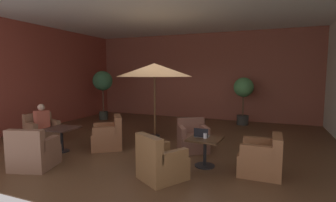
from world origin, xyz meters
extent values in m
cube|color=#543722|center=(0.00, 0.00, -0.01)|extent=(9.90, 8.30, 0.02)
cube|color=#934D3D|center=(0.00, 4.11, 1.87)|extent=(9.90, 0.08, 3.74)
cube|color=brown|center=(-4.91, 0.00, 1.87)|extent=(0.08, 8.30, 3.74)
cube|color=silver|center=(0.00, 0.00, 3.77)|extent=(9.90, 8.30, 0.06)
cylinder|color=black|center=(1.69, -1.67, 0.01)|extent=(0.43, 0.43, 0.02)
cylinder|color=black|center=(1.69, -1.67, 0.29)|extent=(0.07, 0.07, 0.58)
cube|color=#452C19|center=(1.69, -1.67, 0.60)|extent=(0.72, 0.72, 0.03)
cube|color=brown|center=(2.80, -1.68, 0.22)|extent=(0.79, 0.77, 0.43)
cube|color=brown|center=(3.11, -1.68, 0.62)|extent=(0.18, 0.77, 0.37)
cube|color=brown|center=(2.75, -1.99, 0.55)|extent=(0.62, 0.14, 0.23)
cube|color=brown|center=(2.76, -1.36, 0.55)|extent=(0.62, 0.14, 0.23)
cube|color=brown|center=(1.14, -0.71, 0.21)|extent=(0.98, 0.98, 0.42)
cube|color=brown|center=(1.00, -0.47, 0.62)|extent=(0.70, 0.49, 0.39)
cube|color=brown|center=(1.42, -0.60, 0.53)|extent=(0.38, 0.55, 0.23)
cube|color=brown|center=(0.90, -0.89, 0.53)|extent=(0.38, 0.55, 0.23)
cube|color=brown|center=(1.11, -2.61, 0.21)|extent=(1.01, 1.03, 0.43)
cube|color=brown|center=(0.95, -2.87, 0.65)|extent=(0.69, 0.52, 0.45)
cube|color=brown|center=(0.89, -2.42, 0.52)|extent=(0.43, 0.58, 0.18)
cube|color=brown|center=(1.37, -2.73, 0.52)|extent=(0.43, 0.58, 0.18)
cylinder|color=black|center=(-1.95, -2.01, 0.01)|extent=(0.35, 0.35, 0.02)
cylinder|color=black|center=(-1.95, -2.01, 0.29)|extent=(0.07, 0.07, 0.58)
cube|color=#3E2820|center=(-1.95, -2.01, 0.60)|extent=(0.75, 0.75, 0.03)
cube|color=brown|center=(-1.05, -1.37, 0.22)|extent=(1.05, 1.05, 0.45)
cube|color=brown|center=(-0.81, -1.19, 0.66)|extent=(0.57, 0.70, 0.43)
cube|color=brown|center=(-0.91, -1.63, 0.55)|extent=(0.57, 0.46, 0.20)
cube|color=brown|center=(-1.26, -1.15, 0.55)|extent=(0.57, 0.46, 0.20)
cube|color=#865D43|center=(-3.01, -1.66, 0.23)|extent=(0.95, 0.95, 0.46)
cube|color=#865D43|center=(-3.29, -1.57, 0.66)|extent=(0.39, 0.77, 0.40)
cube|color=#865D43|center=(-2.87, -1.38, 0.55)|extent=(0.60, 0.31, 0.19)
cube|color=#865D43|center=(-3.07, -1.97, 0.55)|extent=(0.60, 0.31, 0.19)
cube|color=brown|center=(-1.64, -3.08, 0.21)|extent=(0.95, 0.96, 0.42)
cube|color=brown|center=(-1.55, -3.37, 0.65)|extent=(0.78, 0.38, 0.47)
cube|color=brown|center=(-1.94, -3.13, 0.52)|extent=(0.33, 0.63, 0.21)
cube|color=brown|center=(-1.36, -2.96, 0.52)|extent=(0.33, 0.63, 0.21)
cylinder|color=#2D2D2D|center=(-0.35, 0.19, 0.04)|extent=(0.32, 0.32, 0.08)
cylinder|color=brown|center=(-0.35, 0.19, 1.13)|extent=(0.06, 0.06, 2.25)
cone|color=#9E7046|center=(-0.35, 0.19, 2.10)|extent=(2.31, 2.31, 0.40)
cylinder|color=#343830|center=(-3.71, 2.14, 0.18)|extent=(0.37, 0.37, 0.36)
cylinder|color=brown|center=(-3.71, 2.14, 0.85)|extent=(0.06, 0.06, 0.97)
sphere|color=#366743|center=(-3.71, 2.14, 1.69)|extent=(0.84, 0.84, 0.84)
cylinder|color=#34322F|center=(2.00, 3.28, 0.18)|extent=(0.45, 0.45, 0.37)
cylinder|color=brown|center=(2.00, 3.28, 0.76)|extent=(0.06, 0.06, 0.78)
sphere|color=#4C8E51|center=(2.00, 3.28, 1.47)|extent=(0.76, 0.76, 0.76)
cube|color=#B35240|center=(-3.01, -1.66, 0.71)|extent=(0.32, 0.42, 0.50)
sphere|color=tan|center=(-3.01, -1.66, 1.05)|extent=(0.19, 0.19, 0.19)
cylinder|color=silver|center=(1.70, -1.69, 0.67)|extent=(0.08, 0.08, 0.11)
cube|color=#9EA0A5|center=(1.59, -1.55, 0.62)|extent=(0.31, 0.23, 0.01)
cube|color=black|center=(1.60, -1.66, 0.72)|extent=(0.31, 0.02, 0.19)
camera|label=1|loc=(2.92, -6.85, 1.99)|focal=26.97mm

